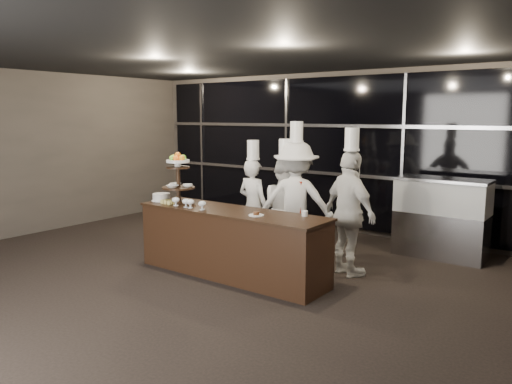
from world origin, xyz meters
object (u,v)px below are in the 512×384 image
Objects in this scene: display_case at (441,214)px; chef_d at (350,213)px; display_stand at (178,174)px; layer_cake at (161,197)px; chef_c at (296,202)px; buffet_counter at (231,243)px; chef_a at (253,204)px; chef_b at (285,208)px.

chef_d reaches higher than display_case.
display_stand is 4.08m from display_case.
chef_c reaches higher than layer_cake.
chef_d is at bearing -9.13° from chef_c.
chef_d reaches higher than display_stand.
display_case is 0.68× the size of chef_d.
chef_c is at bearing -138.18° from display_case.
chef_c is (0.32, 1.14, 0.45)m from buffet_counter.
layer_cake is (-1.32, -0.05, 0.51)m from buffet_counter.
display_case is at bearing 39.10° from layer_cake.
chef_a is 0.86× the size of chef_c.
chef_a is (-0.46, 1.10, 0.32)m from buffet_counter.
display_case is 2.30m from chef_c.
chef_a is (0.86, 1.15, -0.18)m from layer_cake.
chef_a is at bearing -147.82° from display_case.
buffet_counter is at bearing -96.18° from chef_b.
chef_c is at bearing 170.87° from chef_d.
layer_cake is at bearing -126.69° from chef_a.
chef_a is at bearing -177.36° from chef_c.
buffet_counter is 1.18m from chef_b.
display_stand is 0.41× the size of chef_a.
layer_cake is 0.16× the size of chef_b.
display_stand is at bearing -116.15° from chef_a.
layer_cake is at bearing -171.09° from display_stand.
buffet_counter is 1.41m from layer_cake.
display_case is 0.65× the size of chef_c.
chef_c is (-1.70, -1.52, 0.23)m from display_case.
chef_d reaches higher than layer_cake.
chef_b is 1.18m from chef_d.
buffet_counter is 1.35× the size of chef_c.
layer_cake is at bearing -143.96° from chef_c.
chef_a reaches higher than layer_cake.
chef_c reaches higher than buffet_counter.
layer_cake is 4.31m from display_case.
chef_c is at bearing 74.46° from buffet_counter.
chef_d reaches higher than chef_b.
chef_b is at bearing 45.25° from display_stand.
buffet_counter is 3.81× the size of display_stand.
layer_cake is at bearing -158.34° from chef_d.
chef_b is at bearing 83.82° from buffet_counter.
chef_c is (1.32, 1.14, -0.43)m from display_stand.
chef_d is at bearing 21.66° from layer_cake.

